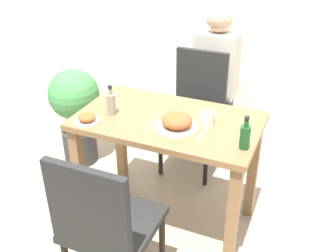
{
  "coord_description": "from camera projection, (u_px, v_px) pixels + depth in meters",
  "views": [
    {
      "loc": [
        0.78,
        -1.84,
        1.82
      ],
      "look_at": [
        0.0,
        0.0,
        0.7
      ],
      "focal_mm": 42.0,
      "sensor_mm": 36.0,
      "label": 1
    }
  ],
  "objects": [
    {
      "name": "sauce_bottle",
      "position": [
        111.0,
        103.0,
        2.28
      ],
      "size": [
        0.05,
        0.05,
        0.18
      ],
      "color": "gray",
      "rests_on": "dining_table"
    },
    {
      "name": "drink_cup",
      "position": [
        207.0,
        118.0,
        2.19
      ],
      "size": [
        0.08,
        0.08,
        0.07
      ],
      "color": "silver",
      "rests_on": "dining_table"
    },
    {
      "name": "chair_near",
      "position": [
        105.0,
        223.0,
        1.85
      ],
      "size": [
        0.42,
        0.42,
        0.9
      ],
      "rotation": [
        0.0,
        0.0,
        3.14
      ],
      "color": "black",
      "rests_on": "ground_plane"
    },
    {
      "name": "fork_utensil",
      "position": [
        152.0,
        123.0,
        2.21
      ],
      "size": [
        0.03,
        0.2,
        0.0
      ],
      "rotation": [
        0.0,
        0.0,
        1.67
      ],
      "color": "silver",
      "rests_on": "dining_table"
    },
    {
      "name": "person_figure",
      "position": [
        216.0,
        79.0,
        3.22
      ],
      "size": [
        0.34,
        0.22,
        1.17
      ],
      "color": "#2D3347",
      "rests_on": "ground_plane"
    },
    {
      "name": "ground_plane",
      "position": [
        168.0,
        217.0,
        2.63
      ],
      "size": [
        16.0,
        16.0,
        0.0
      ],
      "primitive_type": "plane",
      "color": "tan"
    },
    {
      "name": "condiment_bottle",
      "position": [
        245.0,
        136.0,
        1.95
      ],
      "size": [
        0.05,
        0.05,
        0.18
      ],
      "color": "#194C23",
      "rests_on": "dining_table"
    },
    {
      "name": "chair_far",
      "position": [
        196.0,
        105.0,
        2.96
      ],
      "size": [
        0.42,
        0.42,
        0.9
      ],
      "color": "black",
      "rests_on": "ground_plane"
    },
    {
      "name": "food_plate",
      "position": [
        177.0,
        122.0,
        2.15
      ],
      "size": [
        0.24,
        0.24,
        0.08
      ],
      "color": "beige",
      "rests_on": "dining_table"
    },
    {
      "name": "dining_table",
      "position": [
        168.0,
        138.0,
        2.33
      ],
      "size": [
        1.06,
        0.61,
        0.75
      ],
      "color": "olive",
      "rests_on": "ground_plane"
    },
    {
      "name": "potted_plant_left",
      "position": [
        76.0,
        108.0,
        3.01
      ],
      "size": [
        0.39,
        0.39,
        0.78
      ],
      "color": "#333333",
      "rests_on": "ground_plane"
    },
    {
      "name": "side_plate",
      "position": [
        87.0,
        119.0,
        2.21
      ],
      "size": [
        0.14,
        0.14,
        0.05
      ],
      "color": "beige",
      "rests_on": "dining_table"
    },
    {
      "name": "spoon_utensil",
      "position": [
        203.0,
        133.0,
        2.11
      ],
      "size": [
        0.02,
        0.18,
        0.0
      ],
      "rotation": [
        0.0,
        0.0,
        1.54
      ],
      "color": "silver",
      "rests_on": "dining_table"
    }
  ]
}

